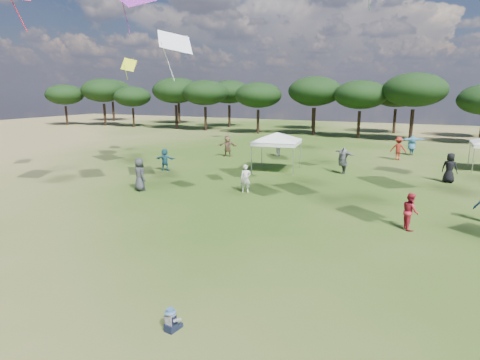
% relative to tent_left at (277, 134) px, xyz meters
% --- Properties ---
extents(tree_line, '(108.78, 17.63, 7.77)m').
position_rel_tent_left_xyz_m(tree_line, '(6.95, 25.86, 2.77)').
color(tree_line, black).
rests_on(tree_line, ground).
extents(tent_left, '(6.20, 6.20, 3.07)m').
position_rel_tent_left_xyz_m(tent_left, '(0.00, 0.00, 0.00)').
color(tent_left, gray).
rests_on(tent_left, ground).
extents(toddler, '(0.41, 0.45, 0.59)m').
position_rel_tent_left_xyz_m(toddler, '(4.47, -19.52, -2.39)').
color(toddler, black).
rests_on(toddler, ground).
extents(festival_crowd, '(29.60, 22.28, 1.93)m').
position_rel_tent_left_xyz_m(festival_crowd, '(5.23, 2.05, -1.75)').
color(festival_crowd, '#181750').
rests_on(festival_crowd, ground).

